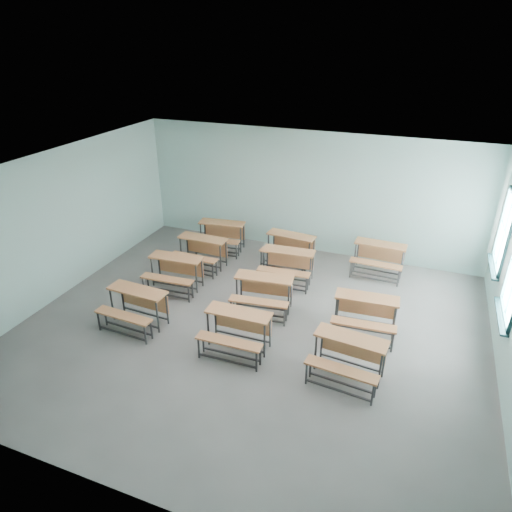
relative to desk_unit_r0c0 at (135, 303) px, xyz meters
The scene contains 12 objects.
room 2.66m from the desk_unit_r0c0, 18.13° to the left, with size 9.04×8.04×3.24m.
desk_unit_r0c0 is the anchor object (origin of this frame).
desk_unit_r0c1 2.21m from the desk_unit_r0c0, ahead, with size 1.24×0.84×0.76m.
desk_unit_r0c2 4.27m from the desk_unit_r0c0, ahead, with size 1.29×0.93×0.76m.
desk_unit_r1c0 1.56m from the desk_unit_r0c0, 90.40° to the left, with size 1.27×0.89×0.76m.
desk_unit_r1c1 2.62m from the desk_unit_r0c0, 32.94° to the left, with size 1.31×0.96×0.76m.
desk_unit_r1c2 4.55m from the desk_unit_r0c0, 17.72° to the left, with size 1.28×0.90×0.76m.
desk_unit_r2c0 2.74m from the desk_unit_r0c0, 88.79° to the left, with size 1.24×0.85×0.76m.
desk_unit_r2c1 3.63m from the desk_unit_r0c0, 50.93° to the left, with size 1.28×0.91×0.76m.
desk_unit_r3c0 3.83m from the desk_unit_r0c0, 88.62° to the left, with size 1.32×0.97×0.76m.
desk_unit_r3c1 4.24m from the desk_unit_r0c0, 61.05° to the left, with size 1.30×0.94×0.76m.
desk_unit_r3c2 5.82m from the desk_unit_r0c0, 43.22° to the left, with size 1.25×0.86×0.76m.
Camera 1 is at (2.82, -7.04, 5.40)m, focal length 32.00 mm.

